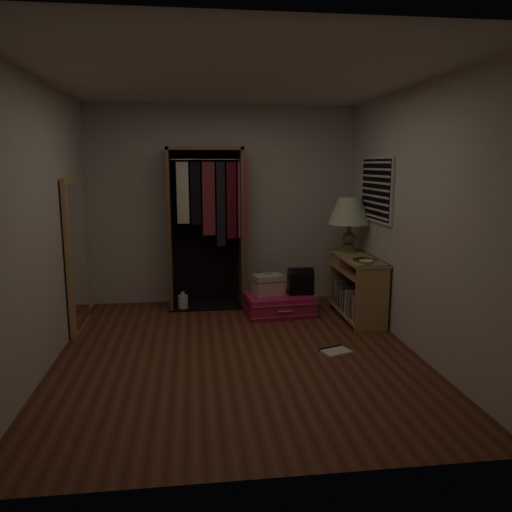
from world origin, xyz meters
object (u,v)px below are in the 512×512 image
object	(u,v)px
train_case	(268,284)
white_jug	(183,302)
pink_suitcase	(279,305)
console_bookshelf	(356,285)
floor_mirror	(77,255)
black_bag	(301,280)
table_lamp	(350,212)
open_wardrobe	(210,213)

from	to	relation	value
train_case	white_jug	world-z (taller)	train_case
pink_suitcase	console_bookshelf	bearing A→B (deg)	-17.17
floor_mirror	pink_suitcase	world-z (taller)	floor_mirror
pink_suitcase	black_bag	size ratio (longest dim) A/B	2.62
console_bookshelf	table_lamp	distance (m)	0.93
white_jug	pink_suitcase	bearing A→B (deg)	-16.99
console_bookshelf	black_bag	bearing A→B (deg)	160.91
open_wardrobe	table_lamp	world-z (taller)	open_wardrobe
train_case	black_bag	size ratio (longest dim) A/B	1.23
floor_mirror	white_jug	distance (m)	1.49
train_case	table_lamp	world-z (taller)	table_lamp
open_wardrobe	train_case	distance (m)	1.19
console_bookshelf	white_jug	bearing A→B (deg)	165.14
open_wardrobe	black_bag	size ratio (longest dim) A/B	6.16
console_bookshelf	floor_mirror	xyz separation A→B (m)	(-3.24, -0.04, 0.46)
floor_mirror	pink_suitcase	size ratio (longest dim) A/B	1.95
console_bookshelf	floor_mirror	size ratio (longest dim) A/B	0.66
console_bookshelf	black_bag	distance (m)	0.67
train_case	floor_mirror	bearing A→B (deg)	174.12
black_bag	table_lamp	size ratio (longest dim) A/B	0.49
console_bookshelf	floor_mirror	distance (m)	3.27
console_bookshelf	table_lamp	size ratio (longest dim) A/B	1.64
floor_mirror	console_bookshelf	bearing A→B (deg)	0.76
black_bag	pink_suitcase	bearing A→B (deg)	-173.94
console_bookshelf	floor_mirror	world-z (taller)	floor_mirror
floor_mirror	train_case	bearing A→B (deg)	7.69
table_lamp	floor_mirror	bearing A→B (deg)	-173.09
open_wardrobe	table_lamp	bearing A→B (deg)	-12.18
open_wardrobe	floor_mirror	world-z (taller)	open_wardrobe
open_wardrobe	white_jug	size ratio (longest dim) A/B	8.88
console_bookshelf	black_bag	xyz separation A→B (m)	(-0.64, 0.22, 0.03)
console_bookshelf	train_case	distance (m)	1.07
console_bookshelf	white_jug	distance (m)	2.19
table_lamp	white_jug	xyz separation A→B (m)	(-2.10, 0.21, -1.15)
table_lamp	pink_suitcase	bearing A→B (deg)	-170.50
console_bookshelf	open_wardrobe	bearing A→B (deg)	157.27
open_wardrobe	console_bookshelf	bearing A→B (deg)	-22.73
black_bag	white_jug	world-z (taller)	black_bag
open_wardrobe	train_case	bearing A→B (deg)	-34.24
white_jug	train_case	bearing A→B (deg)	-15.95
floor_mirror	white_jug	world-z (taller)	floor_mirror
pink_suitcase	white_jug	xyz separation A→B (m)	(-1.18, 0.36, -0.03)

